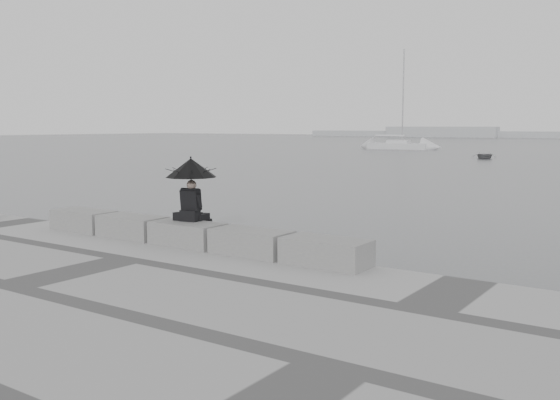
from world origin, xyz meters
The scene contains 10 objects.
ground centered at (0.00, 0.00, 0.00)m, with size 360.00×360.00×0.00m, color #4D4F52.
stone_block_far_left centered at (-3.40, -0.45, 0.75)m, with size 1.60×0.80×0.50m, color slate.
stone_block_left centered at (-1.70, -0.45, 0.75)m, with size 1.60×0.80×0.50m, color slate.
stone_block_centre centered at (0.00, -0.45, 0.75)m, with size 1.60×0.80×0.50m, color slate.
stone_block_right centered at (1.70, -0.45, 0.75)m, with size 1.60×0.80×0.50m, color slate.
stone_block_far_right centered at (3.40, -0.45, 0.75)m, with size 1.60×0.80×0.50m, color slate.
seated_person centered at (-0.07, -0.24, 1.99)m, with size 1.11×1.11×1.39m.
bag centered at (-0.33, -0.34, 1.09)m, with size 0.27×0.15×0.17m, color black.
sailboat_left centered at (-24.18, 65.68, 0.52)m, with size 8.03×3.06×12.90m.
dinghy centered at (-8.04, 48.47, 0.27)m, with size 3.25×1.37×0.55m, color gray.
Camera 1 is at (8.99, -10.12, 3.04)m, focal length 40.00 mm.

